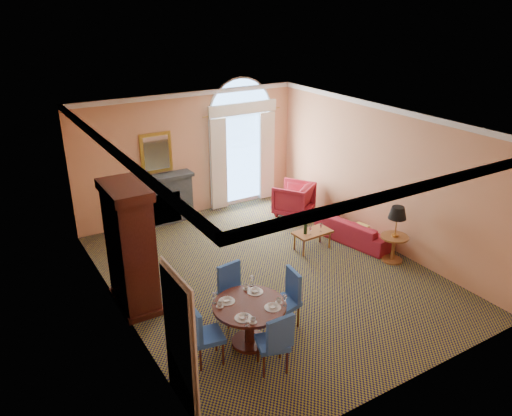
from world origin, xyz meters
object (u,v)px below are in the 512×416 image
sofa (355,230)px  coffee_table (312,233)px  dining_table (250,315)px  armchair (294,199)px  side_table (396,227)px  armoire (131,250)px

sofa → coffee_table: bearing=68.4°
dining_table → sofa: (4.05, 1.97, -0.29)m
armchair → side_table: side_table is taller
sofa → coffee_table: 1.15m
dining_table → sofa: 4.51m
coffee_table → side_table: side_table is taller
armoire → sofa: armoire is taller
sofa → side_table: side_table is taller
coffee_table → armoire: bearing=178.9°
armchair → side_table: (0.36, -3.22, 0.38)m
dining_table → side_table: 4.18m
dining_table → side_table: bearing=11.2°
dining_table → armchair: 5.49m
armoire → dining_table: (1.22, -2.10, -0.58)m
sofa → armchair: 2.08m
sofa → coffee_table: coffee_table is taller
armchair → side_table: bearing=63.3°
dining_table → coffee_table: size_ratio=1.36×
sofa → armoire: bearing=76.4°
armchair → coffee_table: bearing=33.5°
dining_table → coffee_table: bearing=36.5°
armoire → dining_table: bearing=-59.8°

